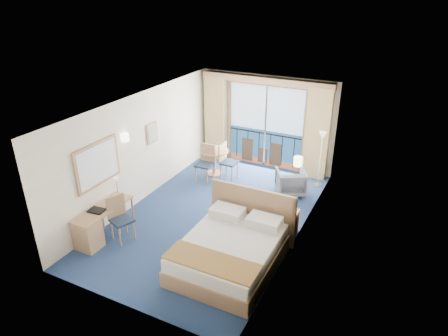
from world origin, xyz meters
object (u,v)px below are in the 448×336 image
nightstand (287,222)px  desk_chair (119,215)px  bed (231,250)px  table_chair_b (206,161)px  table_chair_a (226,159)px  armchair (291,182)px  desk (91,230)px  floor_lamp (322,146)px  round_table (214,156)px

nightstand → desk_chair: (-3.14, -1.71, 0.27)m
bed → nightstand: 1.61m
bed → table_chair_b: bed is taller
table_chair_a → nightstand: bearing=-127.6°
nightstand → armchair: (-0.50, 1.81, 0.05)m
nightstand → armchair: 1.88m
desk → desk_chair: 0.62m
floor_lamp → desk: bearing=-126.6°
desk → table_chair_a: bearing=74.9°
desk_chair → round_table: 3.69m
round_table → floor_lamp: bearing=12.1°
nightstand → table_chair_b: bearing=151.7°
desk_chair → table_chair_a: bearing=9.8°
nightstand → table_chair_a: bearing=141.6°
nightstand → table_chair_b: (-2.84, 1.53, 0.29)m
nightstand → desk: size_ratio=0.40×
floor_lamp → nightstand: bearing=-90.7°
bed → desk_chair: bearing=-174.4°
desk_chair → floor_lamp: bearing=-15.1°
desk_chair → table_chair_b: bearing=16.1°
desk → table_chair_a: size_ratio=1.44×
desk → floor_lamp: bearing=53.4°
round_table → table_chair_a: 0.41m
bed → desk: size_ratio=1.55×
bed → desk_chair: bed is taller
nightstand → table_chair_a: table_chair_a is taller
floor_lamp → table_chair_a: size_ratio=1.53×
armchair → table_chair_b: size_ratio=0.71×
bed → armchair: (0.15, 3.28, 0.00)m
desk_chair → round_table: bearing=16.3°
bed → desk: bearing=-165.9°
desk_chair → table_chair_a: size_ratio=0.98×
bed → table_chair_a: 3.81m
nightstand → table_chair_a: (-2.40, 1.90, 0.28)m
desk_chair → round_table: (0.33, 3.67, 0.01)m
nightstand → table_chair_a: size_ratio=0.57×
armchair → table_chair_b: 2.37m
table_chair_b → desk: bearing=-101.0°
bed → desk_chair: (-2.49, -0.24, 0.22)m
nightstand → round_table: bearing=145.1°
armchair → table_chair_b: table_chair_b is taller
armchair → floor_lamp: size_ratio=0.48×
bed → armchair: bearing=87.4°
bed → round_table: (-2.16, 3.43, 0.23)m
armchair → desk_chair: 4.41m
bed → desk: bed is taller
table_chair_b → desk_chair: bearing=-96.2°
round_table → desk: bearing=-99.5°
desk_chair → table_chair_b: table_chair_b is taller
floor_lamp → table_chair_b: floor_lamp is taller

